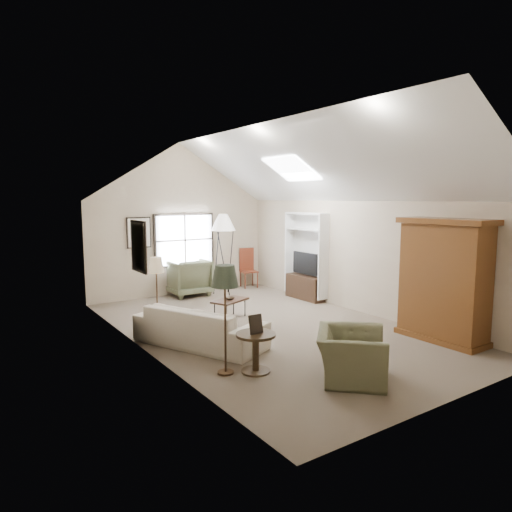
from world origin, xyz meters
TOP-DOWN VIEW (x-y plane):
  - room_shell at (0.00, 0.00)m, footprint 5.01×8.01m
  - window at (0.10, 3.96)m, footprint 1.72×0.08m
  - skylight at (1.30, 0.90)m, footprint 0.80×1.20m
  - wall_art at (-1.88, 1.94)m, footprint 1.97×3.71m
  - armoire at (2.18, -2.40)m, footprint 0.60×1.50m
  - tv_alcove at (2.34, 1.60)m, footprint 0.32×1.30m
  - media_console at (2.32, 1.60)m, footprint 0.34×1.18m
  - tv_panel at (2.32, 1.60)m, footprint 0.05×0.90m
  - sofa at (-1.59, -0.19)m, footprint 1.83×2.53m
  - armchair_near at (-0.51, -2.76)m, footprint 1.42×1.42m
  - armchair_far at (0.05, 3.70)m, footprint 1.05×1.08m
  - coffee_table at (-0.24, 1.03)m, footprint 0.92×0.72m
  - bowl at (-0.24, 1.03)m, footprint 0.25×0.25m
  - side_table at (-1.49, -1.79)m, footprint 0.78×0.78m
  - side_chair at (1.99, 3.70)m, footprint 0.52×0.52m
  - tripod_lamp at (0.88, 3.25)m, footprint 0.65×0.65m
  - dark_lamp at (-1.89, -1.59)m, footprint 0.52×0.52m
  - tan_lamp at (-1.89, 1.01)m, footprint 0.39×0.39m

SIDE VIEW (x-z plane):
  - coffee_table at x=-0.24m, z-range 0.00..0.41m
  - side_table at x=-1.49m, z-range 0.00..0.59m
  - media_console at x=2.32m, z-range 0.00..0.60m
  - sofa at x=-1.59m, z-range 0.00..0.69m
  - armchair_near at x=-0.51m, z-range 0.00..0.70m
  - bowl at x=-0.24m, z-range 0.41..0.46m
  - armchair_far at x=0.05m, z-range 0.00..0.96m
  - side_chair at x=1.99m, z-range 0.00..1.13m
  - tan_lamp at x=-1.89m, z-range 0.00..1.48m
  - dark_lamp at x=-1.89m, z-range 0.00..1.65m
  - tv_panel at x=2.32m, z-range 0.65..1.20m
  - tripod_lamp at x=0.88m, z-range 0.00..2.19m
  - armoire at x=2.18m, z-range 0.00..2.20m
  - tv_alcove at x=2.34m, z-range 0.10..2.20m
  - window at x=0.10m, z-range 0.74..2.16m
  - wall_art at x=-1.88m, z-range 1.29..2.17m
  - room_shell at x=0.00m, z-range 1.21..5.21m
  - skylight at x=1.30m, z-range 2.96..3.48m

